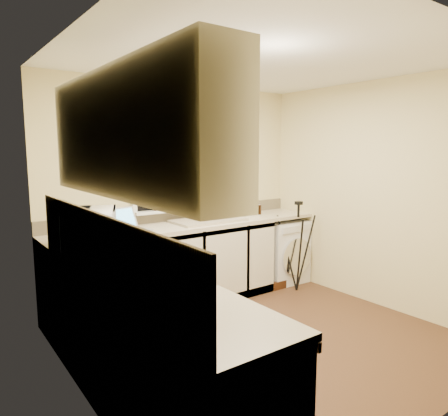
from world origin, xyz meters
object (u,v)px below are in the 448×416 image
tripod (298,246)px  soap_bottle_clear (244,195)px  steel_jar (159,278)px  plant_d (222,195)px  soap_bottle_green (240,193)px  plant_a (155,199)px  cup_back (256,211)px  dish_rack (241,214)px  glass_jug (193,292)px  cup_left (161,281)px  plant_b (176,198)px  kettle (109,240)px  plant_c (196,196)px  laptop (128,225)px  washing_machine (280,251)px  microwave (91,229)px

tripod → soap_bottle_clear: size_ratio=5.95×
steel_jar → plant_d: bearing=46.2°
plant_d → soap_bottle_green: 0.30m
plant_a → cup_back: 1.36m
soap_bottle_clear → plant_d: bearing=-179.2°
dish_rack → plant_d: size_ratio=1.64×
glass_jug → plant_a: size_ratio=0.62×
steel_jar → cup_left: size_ratio=1.10×
plant_b → cup_back: 1.10m
kettle → plant_c: plant_c is taller
plant_a → plant_d: 0.90m
soap_bottle_clear → cup_back: size_ratio=1.52×
dish_rack → tripod: 0.79m
laptop → soap_bottle_green: 1.63m
washing_machine → cup_back: (-0.34, 0.09, 0.55)m
washing_machine → tripod: 0.44m
glass_jug → washing_machine: bearing=38.3°
kettle → soap_bottle_clear: (2.14, 0.96, 0.14)m
washing_machine → dish_rack: bearing=174.4°
tripod → plant_b: plant_b is taller
dish_rack → microwave: size_ratio=0.65×
plant_c → cup_left: bearing=-127.2°
plant_d → plant_c: bearing=-178.3°
dish_rack → plant_a: plant_a is taller
plant_c → soap_bottle_green: 0.68m
microwave → soap_bottle_green: bearing=-48.5°
dish_rack → plant_d: plant_d is taller
plant_c → soap_bottle_clear: (0.73, 0.02, -0.04)m
laptop → soap_bottle_clear: soap_bottle_clear is taller
plant_b → cup_left: size_ratio=2.31×
laptop → steel_jar: (-0.54, -1.72, -0.00)m
cup_back → cup_left: cup_left is taller
tripod → glass_jug: (-2.51, -1.66, 0.43)m
dish_rack → tripod: (0.50, -0.48, -0.38)m
plant_a → plant_c: 0.52m
kettle → steel_jar: bearing=-93.7°
plant_a → cup_back: plant_a is taller
plant_c → plant_d: size_ratio=1.11×
washing_machine → tripod: tripod is taller
tripod → steel_jar: (-2.52, -1.28, 0.41)m
microwave → plant_d: size_ratio=2.53×
cup_left → microwave: bearing=89.7°
dish_rack → plant_c: bearing=166.0°
plant_d → soap_bottle_green: soap_bottle_green is taller
steel_jar → plant_c: plant_c is taller
cup_left → plant_b: bearing=58.1°
washing_machine → microwave: size_ratio=1.37×
plant_c → dish_rack: bearing=-15.0°
cup_back → washing_machine: bearing=-15.0°
washing_machine → tripod: (-0.10, -0.40, 0.15)m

